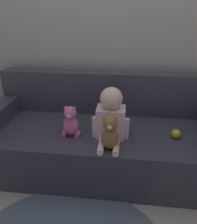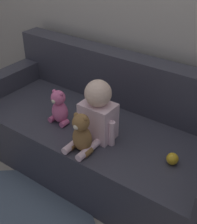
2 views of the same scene
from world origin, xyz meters
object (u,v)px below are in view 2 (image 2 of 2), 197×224
at_px(plush_toy_side, 59,108).
at_px(toy_ball, 172,159).
at_px(teddy_bear_brown, 82,134).
at_px(person_baby, 97,114).
at_px(couch, 104,133).

xyz_separation_m(plush_toy_side, toy_ball, (0.86, 0.06, -0.09)).
bearing_deg(teddy_bear_brown, person_baby, 92.30).
relative_size(couch, toy_ball, 27.69).
bearing_deg(teddy_bear_brown, plush_toy_side, 154.38).
height_order(couch, person_baby, person_baby).
xyz_separation_m(person_baby, toy_ball, (0.53, 0.05, -0.15)).
bearing_deg(plush_toy_side, toy_ball, 4.14).
distance_m(teddy_bear_brown, plush_toy_side, 0.37).
bearing_deg(person_baby, plush_toy_side, -177.35).
relative_size(person_baby, toy_ball, 5.67).
bearing_deg(toy_ball, plush_toy_side, -175.86).
xyz_separation_m(person_baby, plush_toy_side, (-0.33, -0.02, -0.07)).
relative_size(person_baby, plush_toy_side, 1.61).
bearing_deg(couch, teddy_bear_brown, -75.97).
height_order(person_baby, plush_toy_side, person_baby).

